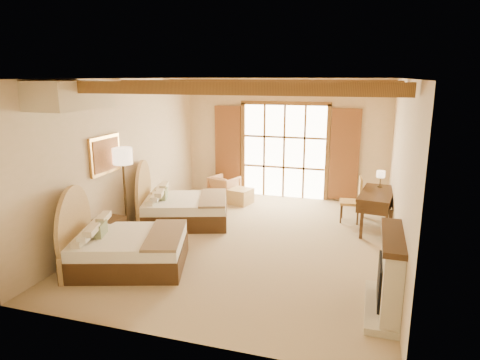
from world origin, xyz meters
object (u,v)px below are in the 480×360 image
at_px(armchair, 224,187).
at_px(desk, 376,209).
at_px(bed_near, 121,245).
at_px(bed_far, 179,206).
at_px(nightstand, 109,232).

bearing_deg(armchair, desk, -179.96).
relative_size(bed_near, bed_far, 1.00).
height_order(bed_near, bed_far, bed_near).
distance_m(bed_near, bed_far, 2.39).
relative_size(armchair, desk, 0.43).
bearing_deg(bed_far, armchair, 62.21).
height_order(bed_far, nightstand, bed_far).
height_order(nightstand, armchair, armchair).
bearing_deg(armchair, nightstand, 93.31).
height_order(bed_near, armchair, bed_near).
bearing_deg(nightstand, bed_near, -39.63).
relative_size(bed_far, desk, 1.47).
distance_m(nightstand, desk, 5.58).
relative_size(nightstand, desk, 0.37).
relative_size(bed_near, desk, 1.46).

